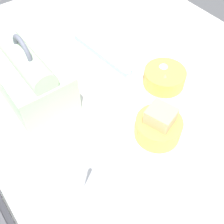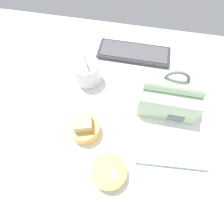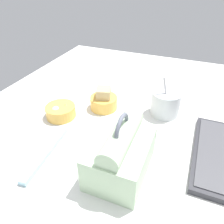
{
  "view_description": "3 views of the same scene",
  "coord_description": "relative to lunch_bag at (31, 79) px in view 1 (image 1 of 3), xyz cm",
  "views": [
    {
      "loc": [
        -27.28,
        23.24,
        56.07
      ],
      "look_at": [
        4.08,
        -0.1,
        7.0
      ],
      "focal_mm": 45.0,
      "sensor_mm": 36.0,
      "label": 1
    },
    {
      "loc": [
        9.67,
        -28.31,
        60.15
      ],
      "look_at": [
        4.08,
        -0.1,
        7.0
      ],
      "focal_mm": 28.0,
      "sensor_mm": 36.0,
      "label": 2
    },
    {
      "loc": [
        61.62,
        23.17,
        49.58
      ],
      "look_at": [
        4.08,
        -0.1,
        7.0
      ],
      "focal_mm": 35.0,
      "sensor_mm": 36.0,
      "label": 3
    }
  ],
  "objects": [
    {
      "name": "bento_bowl_sandwich",
      "position": [
        -27.02,
        -16.93,
        -3.3
      ],
      "size": [
        10.49,
        10.49,
        8.64
      ],
      "color": "#EAB24C",
      "rests_on": "desk_surface"
    },
    {
      "name": "lunch_bag",
      "position": [
        0.0,
        0.0,
        0.0
      ],
      "size": [
        20.51,
        14.37,
        18.64
      ],
      "color": "#B7D6AD",
      "rests_on": "desk_surface"
    },
    {
      "name": "desk_surface",
      "position": [
        -22.83,
        -10.02,
        -7.52
      ],
      "size": [
        140.0,
        110.0,
        2.0
      ],
      "color": "white",
      "rests_on": "ground"
    },
    {
      "name": "chopstick_case",
      "position": [
        3.06,
        -22.6,
        -5.72
      ],
      "size": [
        23.25,
        4.42,
        1.6
      ],
      "color": "#99C6D6",
      "rests_on": "desk_surface"
    },
    {
      "name": "bento_bowl_snacks",
      "position": [
        -15.89,
        -29.35,
        -4.18
      ],
      "size": [
        10.9,
        10.9,
        5.25
      ],
      "color": "#EAB24C",
      "rests_on": "desk_surface"
    },
    {
      "name": "soup_cup",
      "position": [
        -32.11,
        5.86,
        -1.78
      ],
      "size": [
        10.69,
        10.69,
        15.13
      ],
      "color": "silver",
      "rests_on": "desk_surface"
    }
  ]
}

